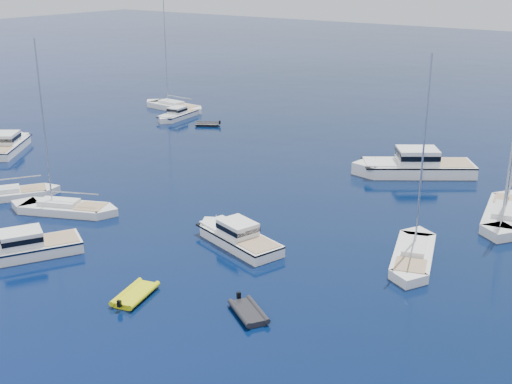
# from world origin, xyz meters

# --- Properties ---
(ground) EXTENTS (400.00, 400.00, 0.00)m
(ground) POSITION_xyz_m (0.00, 0.00, 0.00)
(ground) COLOR #071549
(ground) RESTS_ON ground
(motor_cruiser_left) EXTENTS (7.53, 10.18, 2.61)m
(motor_cruiser_left) POSITION_xyz_m (-7.42, 5.13, 0.00)
(motor_cruiser_left) COLOR white
(motor_cruiser_left) RESTS_ON ground
(motor_cruiser_centre) EXTENTS (9.91, 5.53, 2.49)m
(motor_cruiser_centre) POSITION_xyz_m (4.49, 16.52, 0.00)
(motor_cruiser_centre) COLOR white
(motor_cruiser_centre) RESTS_ON ground
(motor_cruiser_far_l) EXTENTS (8.85, 10.45, 2.78)m
(motor_cruiser_far_l) POSITION_xyz_m (-33.77, 22.41, 0.00)
(motor_cruiser_far_l) COLOR white
(motor_cruiser_far_l) RESTS_ON ground
(motor_cruiser_distant) EXTENTS (13.49, 11.18, 3.56)m
(motor_cruiser_distant) POSITION_xyz_m (8.79, 41.57, 0.00)
(motor_cruiser_distant) COLOR white
(motor_cruiser_distant) RESTS_ON ground
(motor_cruiser_horizon) EXTENTS (3.37, 8.32, 2.13)m
(motor_cruiser_horizon) POSITION_xyz_m (-28.68, 46.29, 0.00)
(motor_cruiser_horizon) COLOR white
(motor_cruiser_horizon) RESTS_ON ground
(sailboat_fore) EXTENTS (7.88, 10.06, 15.11)m
(sailboat_fore) POSITION_xyz_m (-19.52, 12.30, 0.00)
(sailboat_fore) COLOR silver
(sailboat_fore) RESTS_ON ground
(sailboat_mid_r) EXTENTS (5.88, 11.06, 15.76)m
(sailboat_mid_r) POSITION_xyz_m (17.01, 21.87, 0.00)
(sailboat_mid_r) COLOR white
(sailboat_mid_r) RESTS_ON ground
(sailboat_mid_l) EXTENTS (10.96, 6.88, 15.79)m
(sailboat_mid_l) POSITION_xyz_m (-12.19, 13.10, 0.00)
(sailboat_mid_l) COLOR white
(sailboat_mid_l) RESTS_ON ground
(sailboat_sails_r) EXTENTS (5.36, 12.70, 18.12)m
(sailboat_sails_r) POSITION_xyz_m (20.24, 34.19, 0.00)
(sailboat_sails_r) COLOR silver
(sailboat_sails_r) RESTS_ON ground
(sailboat_far_l) EXTENTS (12.18, 3.77, 17.68)m
(sailboat_far_l) POSITION_xyz_m (-33.40, 50.83, 0.00)
(sailboat_far_l) COLOR white
(sailboat_far_l) RESTS_ON ground
(tender_yellow) EXTENTS (2.99, 4.25, 0.95)m
(tender_yellow) POSITION_xyz_m (4.29, 5.62, 0.00)
(tender_yellow) COLOR #D6DB0C
(tender_yellow) RESTS_ON ground
(tender_grey_near) EXTENTS (3.98, 3.50, 0.95)m
(tender_grey_near) POSITION_xyz_m (11.79, 8.11, 0.00)
(tender_grey_near) COLOR black
(tender_grey_near) RESTS_ON ground
(tender_grey_far) EXTENTS (3.86, 3.33, 0.95)m
(tender_grey_far) POSITION_xyz_m (-22.46, 45.61, 0.00)
(tender_grey_far) COLOR black
(tender_grey_far) RESTS_ON ground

